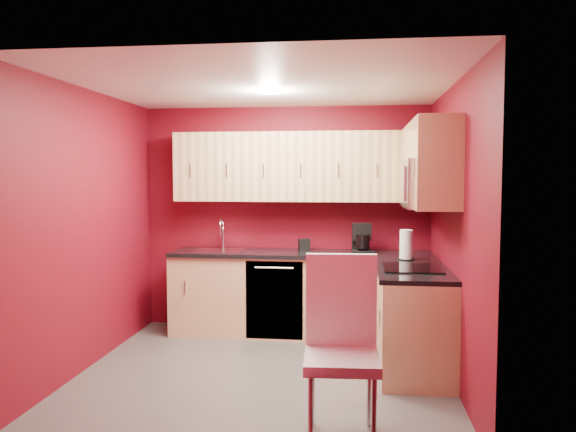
% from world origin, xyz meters
% --- Properties ---
extents(floor, '(3.20, 3.20, 0.00)m').
position_xyz_m(floor, '(0.00, 0.00, 0.00)').
color(floor, '#4A4845').
rests_on(floor, ground).
extents(ceiling, '(3.20, 3.20, 0.00)m').
position_xyz_m(ceiling, '(0.00, 0.00, 2.50)').
color(ceiling, white).
rests_on(ceiling, wall_back).
extents(wall_back, '(3.20, 0.00, 3.20)m').
position_xyz_m(wall_back, '(0.00, 1.50, 1.25)').
color(wall_back, '#5F0911').
rests_on(wall_back, floor).
extents(wall_front, '(3.20, 0.00, 3.20)m').
position_xyz_m(wall_front, '(0.00, -1.50, 1.25)').
color(wall_front, '#5F0911').
rests_on(wall_front, floor).
extents(wall_left, '(0.00, 3.00, 3.00)m').
position_xyz_m(wall_left, '(-1.60, 0.00, 1.25)').
color(wall_left, '#5F0911').
rests_on(wall_left, floor).
extents(wall_right, '(0.00, 3.00, 3.00)m').
position_xyz_m(wall_right, '(1.60, 0.00, 1.25)').
color(wall_right, '#5F0911').
rests_on(wall_right, floor).
extents(base_cabinets_back, '(2.80, 0.60, 0.87)m').
position_xyz_m(base_cabinets_back, '(0.20, 1.20, 0.43)').
color(base_cabinets_back, '#DFB37F').
rests_on(base_cabinets_back, floor).
extents(base_cabinets_right, '(0.60, 1.30, 0.87)m').
position_xyz_m(base_cabinets_right, '(1.30, 0.25, 0.43)').
color(base_cabinets_right, '#DFB37F').
rests_on(base_cabinets_right, floor).
extents(countertop_back, '(2.80, 0.63, 0.04)m').
position_xyz_m(countertop_back, '(0.20, 1.19, 0.89)').
color(countertop_back, black).
rests_on(countertop_back, base_cabinets_back).
extents(countertop_right, '(0.63, 1.27, 0.04)m').
position_xyz_m(countertop_right, '(1.29, 0.23, 0.89)').
color(countertop_right, black).
rests_on(countertop_right, base_cabinets_right).
extents(upper_cabinets_back, '(2.80, 0.35, 0.75)m').
position_xyz_m(upper_cabinets_back, '(0.20, 1.32, 1.83)').
color(upper_cabinets_back, '#DFB87E').
rests_on(upper_cabinets_back, wall_back).
extents(upper_cabinets_right, '(0.35, 1.55, 0.75)m').
position_xyz_m(upper_cabinets_right, '(1.42, 0.44, 1.89)').
color(upper_cabinets_right, '#DFB87E').
rests_on(upper_cabinets_right, wall_right).
extents(microwave, '(0.42, 0.76, 0.42)m').
position_xyz_m(microwave, '(1.39, 0.20, 1.66)').
color(microwave, silver).
rests_on(microwave, upper_cabinets_right).
extents(cooktop, '(0.50, 0.55, 0.01)m').
position_xyz_m(cooktop, '(1.28, 0.20, 0.92)').
color(cooktop, black).
rests_on(cooktop, countertop_right).
extents(sink, '(0.52, 0.42, 0.35)m').
position_xyz_m(sink, '(-0.70, 1.20, 0.94)').
color(sink, silver).
rests_on(sink, countertop_back).
extents(dishwasher_front, '(0.60, 0.02, 0.82)m').
position_xyz_m(dishwasher_front, '(-0.05, 0.91, 0.43)').
color(dishwasher_front, black).
rests_on(dishwasher_front, base_cabinets_back).
extents(downlight, '(0.20, 0.20, 0.01)m').
position_xyz_m(downlight, '(0.00, 0.30, 2.48)').
color(downlight, white).
rests_on(downlight, ceiling).
extents(coffee_maker, '(0.25, 0.29, 0.31)m').
position_xyz_m(coffee_maker, '(0.87, 1.18, 1.07)').
color(coffee_maker, black).
rests_on(coffee_maker, countertop_back).
extents(napkin_holder, '(0.14, 0.14, 0.13)m').
position_xyz_m(napkin_holder, '(0.22, 1.32, 0.97)').
color(napkin_holder, black).
rests_on(napkin_holder, countertop_back).
extents(paper_towel, '(0.19, 0.19, 0.29)m').
position_xyz_m(paper_towel, '(1.28, 0.74, 1.06)').
color(paper_towel, white).
rests_on(paper_towel, countertop_right).
extents(dining_chair, '(0.51, 0.53, 1.19)m').
position_xyz_m(dining_chair, '(0.70, -1.20, 0.60)').
color(dining_chair, silver).
rests_on(dining_chair, floor).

